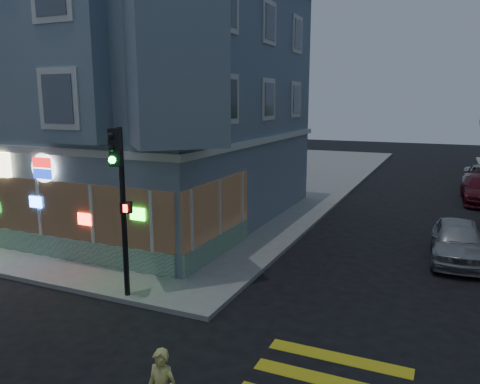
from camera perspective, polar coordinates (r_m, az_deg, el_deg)
The scene contains 5 objects.
ground at distance 12.92m, azimuth -20.63°, elevation -15.84°, with size 120.00×120.00×0.00m, color black.
sidewalk_nw at distance 38.38m, azimuth -11.04°, elevation 2.46°, with size 33.00×42.00×0.15m, color gray.
corner_building at distance 23.83m, azimuth -13.31°, elevation 11.08°, with size 14.60×14.60×11.40m.
parked_car_a at distance 18.63m, azimuth 24.98°, elevation -5.41°, with size 1.76×4.36×1.49m, color #9D9EA4.
traffic_signal at distance 13.27m, azimuth -14.44°, elevation 0.86°, with size 0.62×0.54×4.84m.
Camera 1 is at (8.38, -8.02, 5.70)m, focal length 35.00 mm.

